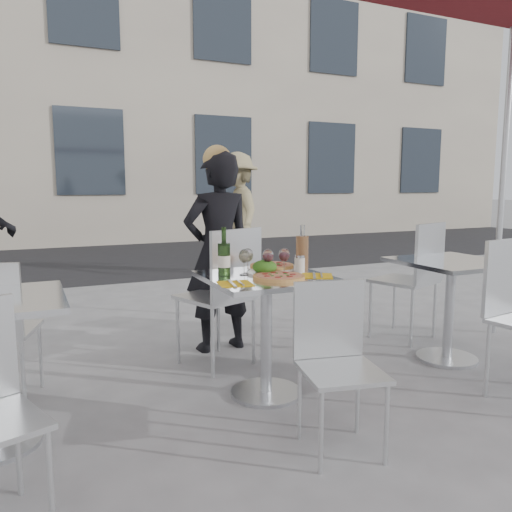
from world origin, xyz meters
name	(u,v)px	position (x,y,z in m)	size (l,w,h in m)	color
ground	(266,394)	(0.00, 0.00, 0.00)	(80.00, 80.00, 0.00)	slate
street_asphalt	(108,258)	(0.00, 6.50, 0.00)	(24.00, 5.00, 0.00)	black
building_facade	(76,22)	(0.00, 10.00, 5.00)	(24.00, 3.00, 10.00)	beige
main_table	(266,310)	(0.00, 0.00, 0.54)	(0.72, 0.72, 0.75)	#B7BABF
side_table_right	(450,289)	(1.50, 0.00, 0.54)	(0.72, 0.72, 0.75)	#B7BABF
chair_far	(225,286)	(-0.06, 0.55, 0.59)	(0.59, 0.60, 1.00)	silver
chair_near	(335,351)	(0.05, -0.68, 0.48)	(0.44, 0.45, 0.81)	silver
side_chair_rfar	(415,271)	(1.60, 0.48, 0.59)	(0.58, 0.58, 0.99)	silver
woman_diner	(218,253)	(0.04, 0.95, 0.77)	(0.56, 0.37, 1.54)	black
pedestrian_b	(237,214)	(1.50, 4.08, 0.88)	(1.14, 0.66, 1.77)	#94875F
pizza_near	(279,277)	(0.03, -0.11, 0.76)	(0.30, 0.30, 0.02)	tan
pizza_far	(272,267)	(0.14, 0.20, 0.77)	(0.32, 0.32, 0.03)	white
salad_plate	(265,268)	(0.01, 0.05, 0.79)	(0.22, 0.22, 0.09)	white
wine_bottle	(224,257)	(-0.24, 0.09, 0.86)	(0.08, 0.07, 0.29)	#2C501E
carafe	(302,252)	(0.30, 0.09, 0.87)	(0.08, 0.08, 0.29)	tan
sugar_shaker	(300,264)	(0.24, 0.03, 0.80)	(0.06, 0.06, 0.11)	white
wineglass_white_a	(244,257)	(-0.11, 0.08, 0.86)	(0.07, 0.07, 0.16)	white
wineglass_white_b	(248,256)	(-0.07, 0.11, 0.86)	(0.07, 0.07, 0.16)	white
wineglass_red_a	(268,257)	(0.03, 0.03, 0.86)	(0.07, 0.07, 0.16)	white
wineglass_red_b	(284,256)	(0.14, 0.03, 0.86)	(0.07, 0.07, 0.16)	white
napkin_left	(235,283)	(-0.27, -0.16, 0.75)	(0.21, 0.21, 0.01)	gold
napkin_right	(317,276)	(0.27, -0.14, 0.75)	(0.25, 0.25, 0.01)	gold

